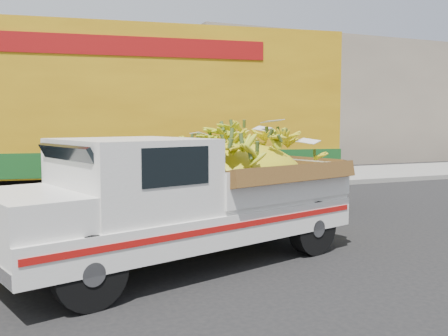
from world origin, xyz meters
name	(u,v)px	position (x,y,z in m)	size (l,w,h in m)	color
ground	(44,294)	(0.00, 0.00, 0.00)	(100.00, 100.00, 0.00)	black
curb	(27,200)	(0.00, 7.07, 0.07)	(60.00, 0.25, 0.15)	gray
sidewalk	(25,190)	(0.00, 9.17, 0.07)	(60.00, 4.00, 0.14)	gray
building_right	(312,102)	(14.00, 16.07, 3.00)	(14.00, 6.00, 6.00)	gray
pickup_truck	(205,194)	(2.24, 0.62, 0.95)	(5.35, 3.17, 1.77)	black
semi_trailer	(43,115)	(0.31, 4.61, 2.12)	(12.06, 4.18, 3.80)	black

